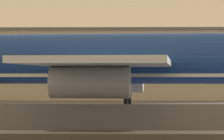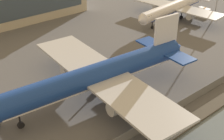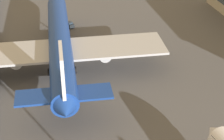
{
  "view_description": "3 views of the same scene",
  "coord_description": "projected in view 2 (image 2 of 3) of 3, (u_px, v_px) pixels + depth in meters",
  "views": [
    {
      "loc": [
        -2.85,
        -69.71,
        4.74
      ],
      "look_at": [
        -4.46,
        1.52,
        5.36
      ],
      "focal_mm": 105.0,
      "sensor_mm": 36.0,
      "label": 1
    },
    {
      "loc": [
        -43.03,
        -50.39,
        42.91
      ],
      "look_at": [
        2.48,
        3.44,
        3.47
      ],
      "focal_mm": 50.0,
      "sensor_mm": 36.0,
      "label": 2
    },
    {
      "loc": [
        74.81,
        -6.78,
        47.02
      ],
      "look_at": [
        3.09,
        10.55,
        2.89
      ],
      "focal_mm": 60.0,
      "sensor_mm": 36.0,
      "label": 3
    }
  ],
  "objects": [
    {
      "name": "perimeter_fence",
      "position": [
        161.0,
        116.0,
        67.53
      ],
      "size": [
        280.0,
        0.1,
        2.41
      ],
      "color": "slate",
      "rests_on": "ground"
    },
    {
      "name": "ground_plane",
      "position": [
        113.0,
        90.0,
        78.78
      ],
      "size": [
        500.0,
        500.0,
        0.0
      ],
      "primitive_type": "plane",
      "color": "#565659"
    },
    {
      "name": "passenger_jet_white",
      "position": [
        175.0,
        7.0,
        121.92
      ],
      "size": [
        44.29,
        38.23,
        13.15
      ],
      "color": "white",
      "rests_on": "ground"
    },
    {
      "name": "ops_van",
      "position": [
        204.0,
        10.0,
        129.76
      ],
      "size": [
        2.4,
        5.31,
        2.48
      ],
      "color": "white",
      "rests_on": "ground"
    },
    {
      "name": "cargo_jet_blue",
      "position": [
        96.0,
        76.0,
        72.52
      ],
      "size": [
        58.43,
        50.49,
        16.57
      ],
      "color": "#193D93",
      "rests_on": "ground"
    },
    {
      "name": "shoreline_seawall",
      "position": [
        177.0,
        130.0,
        64.99
      ],
      "size": [
        320.0,
        3.0,
        0.5
      ],
      "color": "#474238",
      "rests_on": "ground"
    }
  ]
}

